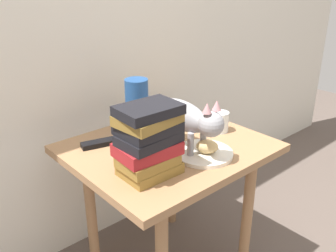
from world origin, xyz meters
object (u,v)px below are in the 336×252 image
object	(u,v)px
side_table	(168,165)
tv_remote	(101,143)
cat	(187,118)
book_stack	(148,140)
bread_roll	(207,147)
green_vase	(137,107)
plate	(203,153)
candle_jar	(220,123)

from	to	relation	value
side_table	tv_remote	world-z (taller)	tv_remote
cat	book_stack	bearing A→B (deg)	-169.05
bread_roll	green_vase	distance (m)	0.35
side_table	book_stack	distance (m)	0.31
plate	candle_jar	bearing A→B (deg)	26.51
candle_jar	plate	bearing A→B (deg)	-153.49
bread_roll	green_vase	xyz separation A→B (m)	(-0.06, 0.33, 0.08)
book_stack	side_table	bearing A→B (deg)	32.61
green_vase	candle_jar	distance (m)	0.35
green_vase	candle_jar	bearing A→B (deg)	-38.77
book_stack	tv_remote	size ratio (longest dim) A/B	1.64
plate	tv_remote	world-z (taller)	tv_remote
bread_roll	candle_jar	distance (m)	0.24
cat	green_vase	xyz separation A→B (m)	(-0.04, 0.25, -0.02)
side_table	green_vase	distance (m)	0.27
side_table	candle_jar	distance (m)	0.28
side_table	plate	distance (m)	0.18
side_table	candle_jar	size ratio (longest dim) A/B	8.55
cat	green_vase	bearing A→B (deg)	98.71
side_table	book_stack	world-z (taller)	book_stack
plate	book_stack	distance (m)	0.26
bread_roll	book_stack	distance (m)	0.25
bread_roll	book_stack	world-z (taller)	book_stack
plate	bread_roll	xyz separation A→B (m)	(0.00, -0.01, 0.03)
side_table	plate	world-z (taller)	plate
cat	book_stack	world-z (taller)	book_stack
plate	cat	xyz separation A→B (m)	(-0.02, 0.07, 0.13)
book_stack	candle_jar	distance (m)	0.46
side_table	book_stack	xyz separation A→B (m)	(-0.19, -0.12, 0.21)
book_stack	plate	bearing A→B (deg)	-6.22
bread_roll	cat	size ratio (longest dim) A/B	0.17
plate	candle_jar	size ratio (longest dim) A/B	2.56
green_vase	side_table	bearing A→B (deg)	-84.46
plate	cat	distance (m)	0.14
candle_jar	tv_remote	size ratio (longest dim) A/B	0.57
plate	candle_jar	distance (m)	0.24
green_vase	plate	bearing A→B (deg)	-79.60
candle_jar	green_vase	bearing A→B (deg)	141.23
side_table	bread_roll	world-z (taller)	bread_roll
bread_roll	tv_remote	distance (m)	0.41
bread_roll	cat	world-z (taller)	cat
cat	candle_jar	distance (m)	0.25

